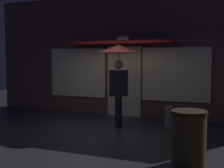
{
  "coord_description": "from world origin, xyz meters",
  "views": [
    {
      "loc": [
        3.03,
        -6.52,
        1.82
      ],
      "look_at": [
        0.18,
        0.68,
        1.15
      ],
      "focal_mm": 47.04,
      "sensor_mm": 36.0,
      "label": 1
    }
  ],
  "objects": [
    {
      "name": "sidewalk_bollard",
      "position": [
        1.6,
        1.24,
        0.27
      ],
      "size": [
        0.22,
        0.22,
        0.54
      ],
      "primitive_type": "cylinder",
      "color": "slate",
      "rests_on": "ground"
    },
    {
      "name": "building_facade",
      "position": [
        -0.0,
        2.34,
        1.91
      ],
      "size": [
        9.35,
        1.0,
        3.84
      ],
      "color": "brown",
      "rests_on": "ground"
    },
    {
      "name": "ground_plane",
      "position": [
        0.0,
        0.0,
        0.0
      ],
      "size": [
        18.0,
        18.0,
        0.0
      ],
      "primitive_type": "plane",
      "color": "#26262B"
    },
    {
      "name": "trash_bin",
      "position": [
        2.45,
        -1.51,
        0.48
      ],
      "size": [
        0.61,
        0.61,
        0.95
      ],
      "color": "#473823",
      "rests_on": "ground"
    },
    {
      "name": "person_with_umbrella",
      "position": [
        0.37,
        0.68,
        1.71
      ],
      "size": [
        1.1,
        1.1,
        2.18
      ],
      "rotation": [
        0.0,
        0.0,
        -2.61
      ],
      "color": "black",
      "rests_on": "ground"
    }
  ]
}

